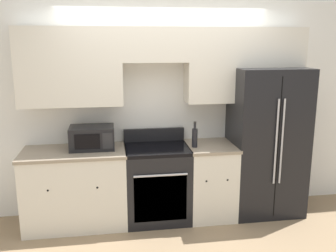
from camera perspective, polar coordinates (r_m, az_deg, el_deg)
name	(u,v)px	position (r m, az deg, el deg)	size (l,w,h in m)	color
ground_plane	(172,229)	(4.47, 0.64, -15.43)	(12.00, 12.00, 0.00)	#937A5B
wall_back	(165,91)	(4.55, -0.43, 5.39)	(8.00, 0.39, 2.60)	white
lower_cabinets_left	(76,188)	(4.53, -13.87, -9.13)	(1.18, 0.64, 0.90)	silver
lower_cabinets_right	(210,180)	(4.66, 6.38, -8.18)	(0.58, 0.64, 0.90)	silver
oven_range	(157,183)	(4.54, -1.67, -8.63)	(0.75, 0.65, 1.06)	black
refrigerator	(265,141)	(4.80, 14.58, -2.21)	(0.87, 0.76, 1.81)	black
microwave	(92,138)	(4.39, -11.49, -1.74)	(0.50, 0.35, 0.26)	black
bottle	(195,137)	(4.38, 4.09, -1.70)	(0.07, 0.07, 0.30)	black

